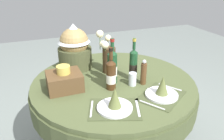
{
  "coord_description": "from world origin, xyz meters",
  "views": [
    {
      "loc": [
        -0.61,
        -1.57,
        1.6
      ],
      "look_at": [
        0.0,
        0.03,
        0.82
      ],
      "focal_mm": 36.08,
      "sensor_mm": 36.0,
      "label": 1
    }
  ],
  "objects": [
    {
      "name": "wine_bottle_left",
      "position": [
        -0.02,
        -0.03,
        0.88
      ],
      "size": [
        0.08,
        0.08,
        0.37
      ],
      "color": "#194223",
      "rests_on": "dining_table"
    },
    {
      "name": "wine_bottle_centre",
      "position": [
        0.16,
        -0.05,
        0.87
      ],
      "size": [
        0.07,
        0.07,
        0.36
      ],
      "color": "#194223",
      "rests_on": "dining_table"
    },
    {
      "name": "woven_basket_side_left",
      "position": [
        -0.41,
        0.0,
        0.81
      ],
      "size": [
        0.26,
        0.23,
        0.19
      ],
      "color": "brown",
      "rests_on": "dining_table"
    },
    {
      "name": "tumbler_near_left",
      "position": [
        0.11,
        -0.13,
        0.79
      ],
      "size": [
        0.06,
        0.06,
        0.11
      ],
      "primitive_type": "cylinder",
      "color": "silver",
      "rests_on": "dining_table"
    },
    {
      "name": "place_setting_left",
      "position": [
        -0.15,
        -0.4,
        0.79
      ],
      "size": [
        0.41,
        0.36,
        0.16
      ],
      "color": "#41492B",
      "rests_on": "dining_table"
    },
    {
      "name": "wine_bottle_right",
      "position": [
        -0.07,
        -0.13,
        0.86
      ],
      "size": [
        0.08,
        0.08,
        0.34
      ],
      "color": "#422814",
      "rests_on": "dining_table"
    },
    {
      "name": "pepper_mill",
      "position": [
        0.2,
        -0.14,
        0.84
      ],
      "size": [
        0.05,
        0.05,
        0.21
      ],
      "color": "brown",
      "rests_on": "dining_table"
    },
    {
      "name": "gift_tub_back_left",
      "position": [
        -0.23,
        0.38,
        0.96
      ],
      "size": [
        0.31,
        0.31,
        0.42
      ],
      "color": "#474C2D",
      "rests_on": "dining_table"
    },
    {
      "name": "dining_table",
      "position": [
        0.0,
        0.0,
        0.61
      ],
      "size": [
        1.38,
        1.38,
        0.74
      ],
      "color": "#4C5633",
      "rests_on": "ground"
    },
    {
      "name": "place_setting_right",
      "position": [
        0.24,
        -0.36,
        0.79
      ],
      "size": [
        0.43,
        0.4,
        0.16
      ],
      "color": "#41492B",
      "rests_on": "dining_table"
    },
    {
      "name": "flower_vase",
      "position": [
        0.01,
        0.17,
        0.9
      ],
      "size": [
        0.17,
        0.2,
        0.4
      ],
      "color": "#47331E",
      "rests_on": "dining_table"
    }
  ]
}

